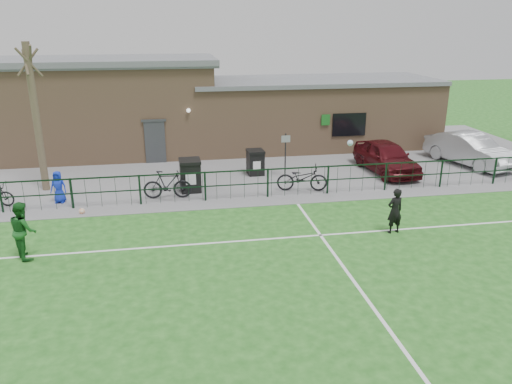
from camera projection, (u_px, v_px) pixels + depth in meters
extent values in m
plane|color=#1E5A1A|center=(290.00, 305.00, 12.50)|extent=(90.00, 90.00, 0.00)
cube|color=slate|center=(227.00, 162.00, 25.07)|extent=(34.00, 13.00, 0.02)
cube|color=white|center=(244.00, 200.00, 19.76)|extent=(28.00, 0.10, 0.01)
cube|color=white|center=(261.00, 239.00, 16.22)|extent=(28.00, 0.10, 0.01)
cube|color=white|center=(366.00, 298.00, 12.82)|extent=(0.10, 16.00, 0.01)
cube|color=black|center=(243.00, 184.00, 19.75)|extent=(28.00, 0.10, 1.20)
cylinder|color=#4E3F2F|center=(36.00, 119.00, 20.00)|extent=(0.30, 0.30, 6.00)
cube|color=black|center=(190.00, 176.00, 20.65)|extent=(0.85, 0.96, 1.25)
cube|color=black|center=(255.00, 163.00, 22.89)|extent=(0.74, 0.83, 1.06)
cylinder|color=black|center=(285.00, 155.00, 22.37)|extent=(0.08, 0.08, 2.00)
imported|color=#480C12|center=(386.00, 157.00, 23.16)|extent=(2.03, 4.40, 1.46)
imported|color=#9FA2A6|center=(470.00, 149.00, 24.36)|extent=(2.83, 4.91, 1.53)
imported|color=black|center=(167.00, 185.00, 19.76)|extent=(1.94, 0.67, 1.14)
imported|color=black|center=(302.00, 178.00, 20.66)|extent=(2.19, 1.14, 1.10)
imported|color=#142DBF|center=(58.00, 187.00, 19.29)|extent=(0.67, 0.50, 1.26)
imported|color=black|center=(395.00, 211.00, 16.52)|extent=(0.63, 0.47, 1.56)
sphere|color=white|center=(350.00, 143.00, 18.56)|extent=(0.22, 0.22, 0.22)
imported|color=#18571E|center=(23.00, 230.00, 14.76)|extent=(0.97, 1.06, 1.75)
sphere|color=white|center=(82.00, 211.00, 18.35)|extent=(0.22, 0.22, 0.22)
cube|color=#A27B5A|center=(220.00, 117.00, 27.30)|extent=(24.00, 5.00, 3.50)
cube|color=#A27B5A|center=(98.00, 75.00, 25.52)|extent=(11.52, 5.00, 1.20)
cube|color=#56595E|center=(96.00, 61.00, 25.29)|extent=(12.02, 5.40, 0.28)
cube|color=#56595E|center=(314.00, 81.00, 27.55)|extent=(13.44, 5.30, 0.22)
cube|color=#383A3D|center=(155.00, 142.00, 24.60)|extent=(1.00, 0.08, 2.10)
cube|color=black|center=(349.00, 125.00, 26.04)|extent=(1.80, 0.08, 1.20)
cube|color=#19661E|center=(326.00, 120.00, 25.69)|extent=(0.45, 0.04, 0.55)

